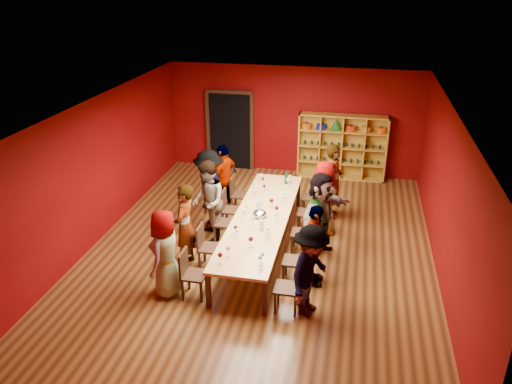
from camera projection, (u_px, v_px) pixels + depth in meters
room_shell at (262, 182)px, 9.88m from camera, size 7.10×9.10×3.04m
tasting_table at (261, 218)px, 10.21m from camera, size 1.10×4.50×0.75m
doorway at (230, 130)px, 14.34m from camera, size 1.40×0.17×2.30m
shelving_unit at (342, 144)px, 13.69m from camera, size 2.40×0.40×1.80m
chair_person_left_0 at (190, 271)px, 8.78m from camera, size 0.42×0.42×0.89m
person_left_0 at (165, 253)px, 8.73m from camera, size 0.50×0.83×1.63m
chair_person_left_1 at (206, 245)px, 9.64m from camera, size 0.42×0.42×0.89m
person_left_1 at (185, 226)px, 9.57m from camera, size 0.47×0.63×1.71m
chair_person_left_2 at (221, 220)px, 10.58m from camera, size 0.42×0.42×0.89m
person_left_2 at (208, 202)px, 10.47m from camera, size 0.79×0.99×1.79m
chair_person_left_3 at (228, 207)px, 11.15m from camera, size 0.42×0.42×0.89m
person_left_3 at (209, 189)px, 11.07m from camera, size 0.66×1.22×1.80m
chair_person_left_4 at (237, 192)px, 11.89m from camera, size 0.42×0.42×0.89m
person_left_4 at (224, 178)px, 11.81m from camera, size 0.75×1.07×1.67m
chair_person_right_0 at (292, 285)px, 8.39m from camera, size 0.42×0.42×0.89m
person_right_0 at (310, 271)px, 8.20m from camera, size 0.76×1.15×1.65m
chair_person_right_1 at (298, 258)px, 9.18m from camera, size 0.42×0.42×0.89m
person_right_1 at (314, 246)px, 9.00m from camera, size 0.43×0.94×1.59m
chair_person_right_2 at (305, 231)px, 10.15m from camera, size 0.42×0.42×0.89m
person_right_2 at (320, 215)px, 9.94m from camera, size 1.11×1.70×1.78m
chair_person_right_3 at (310, 211)px, 10.99m from camera, size 0.42×0.42×0.89m
person_right_3 at (324, 198)px, 10.80m from camera, size 0.62×0.90×1.67m
chair_person_right_4 at (314, 195)px, 11.75m from camera, size 0.42×0.42×0.89m
person_right_4 at (334, 181)px, 11.51m from camera, size 0.50×0.67×1.77m
wine_glass_0 at (290, 177)px, 11.71m from camera, size 0.08×0.08×0.20m
wine_glass_1 at (228, 249)px, 8.70m from camera, size 0.09×0.09×0.22m
wine_glass_2 at (261, 176)px, 11.79m from camera, size 0.08×0.08×0.19m
wine_glass_3 at (264, 187)px, 11.24m from camera, size 0.07×0.07×0.18m
wine_glass_4 at (255, 191)px, 10.99m from camera, size 0.07×0.07×0.18m
wine_glass_5 at (260, 258)px, 8.44m from camera, size 0.08×0.08×0.19m
wine_glass_6 at (284, 194)px, 10.86m from camera, size 0.08×0.08×0.19m
wine_glass_7 at (277, 208)px, 10.17m from camera, size 0.08×0.08×0.20m
wine_glass_8 at (238, 231)px, 9.32m from camera, size 0.08×0.08×0.19m
wine_glass_9 at (252, 219)px, 9.73m from camera, size 0.08×0.08×0.21m
wine_glass_10 at (282, 197)px, 10.71m from camera, size 0.07×0.07×0.18m
wine_glass_11 at (268, 229)px, 9.39m from camera, size 0.07×0.07×0.18m
wine_glass_12 at (271, 201)px, 10.47m from camera, size 0.09×0.09×0.22m
wine_glass_13 at (276, 214)px, 9.96m from camera, size 0.07×0.07×0.18m
wine_glass_14 at (246, 207)px, 10.29m from camera, size 0.07×0.07×0.18m
wine_glass_15 at (236, 228)px, 9.45m from camera, size 0.07×0.07×0.18m
wine_glass_16 at (220, 255)px, 8.49m from camera, size 0.09×0.09×0.21m
wine_glass_17 at (255, 187)px, 11.13m from camera, size 0.09×0.09×0.21m
wine_glass_18 at (263, 179)px, 11.65m from camera, size 0.07×0.07×0.18m
wine_glass_19 at (267, 234)px, 9.24m from camera, size 0.07×0.07×0.18m
wine_glass_20 at (262, 255)px, 8.54m from camera, size 0.08×0.08×0.19m
wine_glass_21 at (244, 212)px, 10.02m from camera, size 0.09×0.09×0.22m
wine_glass_22 at (288, 180)px, 11.53m from camera, size 0.08×0.08×0.20m
wine_glass_23 at (251, 240)px, 8.99m from camera, size 0.09×0.09×0.21m
spittoon_bowl at (260, 214)px, 10.13m from camera, size 0.29×0.29×0.16m
carafe_a at (259, 205)px, 10.34m from camera, size 0.13×0.13×0.29m
carafe_b at (261, 225)px, 9.61m from camera, size 0.10×0.10×0.23m
wine_bottle at (286, 179)px, 11.67m from camera, size 0.09×0.09×0.32m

